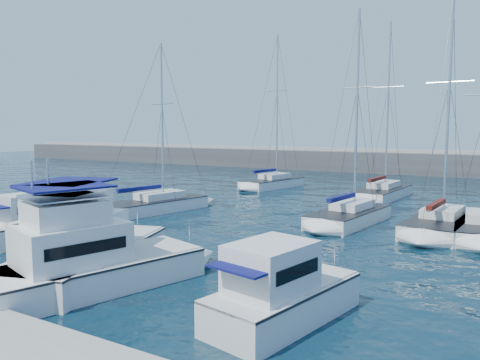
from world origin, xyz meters
The scene contains 11 objects.
ground centered at (0.00, 0.00, 0.00)m, with size 220.00×220.00×0.00m, color black.
breakwater centered at (0.00, 52.00, 1.05)m, with size 160.00×6.00×4.45m.
motor_yacht_port_outer centered at (-10.24, -1.60, 0.94)m, with size 3.59×6.87×3.20m.
motor_yacht_port_inner centered at (-3.00, -4.90, 1.13)m, with size 6.19×9.89×4.69m.
motor_yacht_stbd_inner centered at (-1.33, -6.08, 1.13)m, with size 5.67×9.06×4.69m.
motor_yacht_stbd_outer centered at (6.68, -5.09, 0.94)m, with size 3.66×6.33×3.20m.
sailboat_mid_a centered at (-10.79, 9.13, 0.50)m, with size 4.84×9.05×13.32m.
sailboat_mid_c centered at (3.77, 12.16, 0.53)m, with size 3.99×8.19×14.76m.
sailboat_mid_d centered at (9.50, 12.32, 0.52)m, with size 3.86×8.22×14.93m.
sailboat_back_a centered at (-9.52, 27.20, 0.55)m, with size 4.71×8.40×16.99m.
sailboat_back_b centered at (2.85, 25.28, 0.53)m, with size 3.92×9.24×16.57m.
Camera 1 is at (13.09, -18.78, 6.44)m, focal length 35.00 mm.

